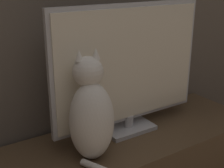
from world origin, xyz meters
name	(u,v)px	position (x,y,z in m)	size (l,w,h in m)	color
tv	(129,68)	(0.13, 1.01, 0.79)	(0.78, 0.15, 0.61)	#B7B7BC
cat	(91,115)	(-0.14, 0.90, 0.67)	(0.21, 0.32, 0.46)	silver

